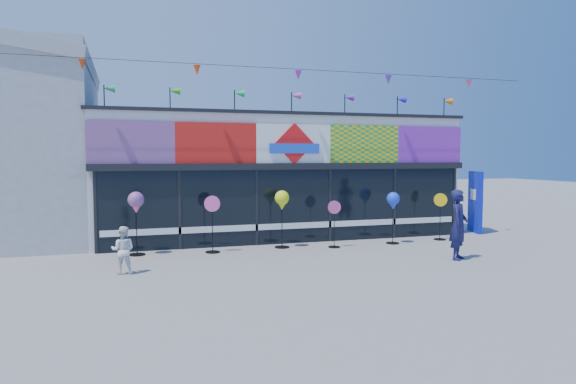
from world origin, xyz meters
name	(u,v)px	position (x,y,z in m)	size (l,w,h in m)	color
ground	(336,265)	(0.00, 0.00, 0.00)	(80.00, 80.00, 0.00)	gray
kite_shop	(272,175)	(0.00, 5.94, 2.05)	(16.00, 5.70, 5.31)	white
blue_sign	(475,202)	(6.90, 3.69, 1.09)	(0.50, 1.08, 2.18)	#0C1BB7
spinner_0	(136,204)	(-4.72, 2.83, 1.40)	(0.44, 0.44, 1.75)	black
spinner_1	(212,223)	(-2.68, 2.59, 0.85)	(0.44, 0.41, 1.61)	black
spinner_2	(282,202)	(-0.58, 2.75, 1.36)	(0.43, 0.43, 1.70)	black
spinner_3	(334,223)	(0.91, 2.33, 0.74)	(0.39, 0.36, 1.40)	black
spinner_4	(393,202)	(2.90, 2.40, 1.29)	(0.41, 0.41, 1.61)	black
spinner_5	(440,215)	(4.73, 2.60, 0.80)	(0.41, 0.39, 1.52)	black
adult_man	(459,225)	(3.34, -0.29, 0.92)	(0.67, 0.44, 1.84)	#151642
child	(123,250)	(-5.06, 0.62, 0.55)	(0.54, 0.31, 1.11)	white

